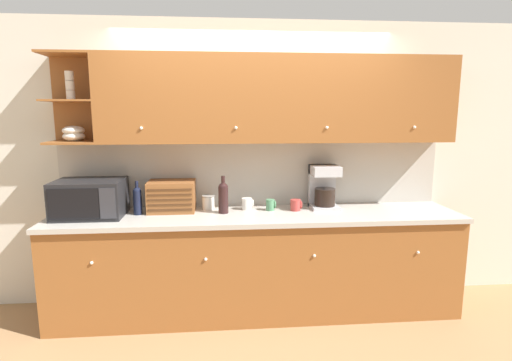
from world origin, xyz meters
TOP-DOWN VIEW (x-y plane):
  - ground_plane at (0.00, 0.00)m, footprint 24.00×24.00m
  - wall_back at (0.00, 0.03)m, footprint 5.92×0.06m
  - counter_unit at (0.00, -0.32)m, footprint 3.54×0.67m
  - backsplash_panel at (0.00, -0.01)m, footprint 3.52×0.01m
  - upper_cabinets at (0.17, -0.16)m, footprint 3.52×0.35m
  - microwave at (-1.41, -0.30)m, footprint 0.56×0.42m
  - second_wine_bottle at (-1.03, -0.27)m, footprint 0.07×0.07m
  - bread_box at (-0.75, -0.17)m, footprint 0.41×0.30m
  - storage_canister at (-0.43, -0.14)m, footprint 0.12×0.12m
  - wine_bottle at (-0.29, -0.29)m, footprint 0.09×0.09m
  - mug_patterned_third at (-0.08, -0.18)m, footprint 0.11×0.09m
  - mug at (0.13, -0.23)m, footprint 0.09×0.08m
  - mug_blue_second at (0.36, -0.25)m, footprint 0.10×0.09m
  - coffee_maker at (0.63, -0.17)m, footprint 0.25×0.25m

SIDE VIEW (x-z plane):
  - ground_plane at x=0.00m, z-range 0.00..0.00m
  - counter_unit at x=0.00m, z-range 0.00..0.91m
  - mug at x=0.13m, z-range 0.91..1.01m
  - mug_blue_second at x=0.36m, z-range 0.91..1.01m
  - mug_patterned_third at x=-0.08m, z-range 0.91..1.02m
  - storage_canister at x=-0.43m, z-range 0.91..1.04m
  - second_wine_bottle at x=-1.03m, z-range 0.90..1.19m
  - bread_box at x=-0.75m, z-range 0.91..1.18m
  - wine_bottle at x=-0.29m, z-range 0.90..1.23m
  - microwave at x=-1.41m, z-range 0.91..1.22m
  - coffee_maker at x=0.63m, z-range 0.91..1.31m
  - backsplash_panel at x=0.00m, z-range 0.91..1.52m
  - wall_back at x=0.00m, z-range 0.00..2.60m
  - upper_cabinets at x=0.17m, z-range 1.52..2.26m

